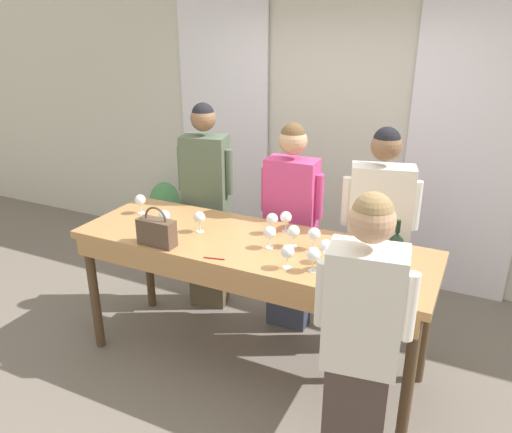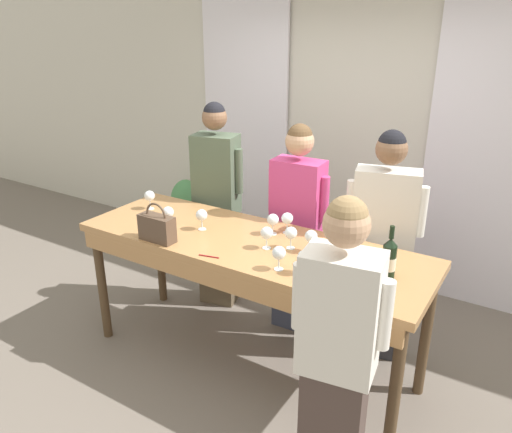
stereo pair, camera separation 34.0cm
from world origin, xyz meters
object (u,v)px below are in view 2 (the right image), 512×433
(handbag, at_px, (157,227))
(wine_glass_back_left, at_px, (287,219))
(wine_glass_near_host, at_px, (168,213))
(wine_glass_by_bottle, at_px, (267,233))
(wine_bottle, at_px, (389,259))
(wine_glass_back_mid, at_px, (279,254))
(wine_glass_front_right, at_px, (311,237))
(wine_glass_center_mid, at_px, (291,234))
(guest_pink_top, at_px, (297,227))
(wine_glass_front_mid, at_px, (273,220))
(wine_glass_center_right, at_px, (150,196))
(tasting_bar, at_px, (248,255))
(wine_glass_center_left, at_px, (320,250))
(potted_plant, at_px, (187,209))
(guest_cream_sweater, at_px, (382,245))
(wine_glass_front_left, at_px, (322,257))
(host_pouring, at_px, (337,354))
(guest_olive_jacket, at_px, (217,204))
(wine_glass_by_handbag, at_px, (202,215))
(wine_glass_back_right, at_px, (304,258))

(handbag, height_order, wine_glass_back_left, handbag)
(wine_glass_near_host, distance_m, wine_glass_by_bottle, 0.80)
(wine_bottle, distance_m, wine_glass_back_mid, 0.64)
(wine_glass_front_right, height_order, wine_glass_near_host, same)
(wine_glass_center_mid, height_order, wine_glass_back_left, same)
(guest_pink_top, bearing_deg, handbag, -122.06)
(wine_glass_center_mid, bearing_deg, wine_glass_by_bottle, -148.29)
(wine_glass_front_mid, bearing_deg, wine_glass_center_right, -175.73)
(tasting_bar, relative_size, guest_pink_top, 1.45)
(wine_glass_center_left, relative_size, wine_glass_back_left, 1.00)
(wine_glass_center_left, height_order, potted_plant, wine_glass_center_left)
(tasting_bar, relative_size, wine_glass_by_bottle, 16.30)
(guest_cream_sweater, bearing_deg, wine_glass_front_mid, -146.96)
(wine_glass_front_left, distance_m, wine_glass_center_mid, 0.38)
(wine_bottle, xyz_separation_m, wine_glass_by_bottle, (-0.80, -0.04, -0.01))
(wine_glass_center_mid, height_order, host_pouring, host_pouring)
(guest_olive_jacket, bearing_deg, potted_plant, 141.33)
(guest_cream_sweater, distance_m, potted_plant, 2.71)
(wine_glass_center_right, xyz_separation_m, guest_olive_jacket, (0.28, 0.51, -0.17))
(wine_glass_by_bottle, bearing_deg, wine_glass_by_handbag, 177.06)
(wine_glass_front_left, distance_m, guest_olive_jacket, 1.55)
(wine_glass_near_host, height_order, guest_pink_top, guest_pink_top)
(wine_glass_center_mid, relative_size, guest_cream_sweater, 0.09)
(wine_glass_back_left, bearing_deg, wine_glass_by_handbag, -154.05)
(wine_glass_back_left, distance_m, guest_cream_sweater, 0.71)
(guest_cream_sweater, bearing_deg, handbag, -143.59)
(wine_glass_near_host, bearing_deg, guest_cream_sweater, 27.16)
(wine_glass_front_left, xyz_separation_m, guest_pink_top, (-0.56, 0.77, -0.21))
(wine_glass_by_bottle, bearing_deg, wine_glass_back_right, -27.05)
(wine_glass_center_right, distance_m, guest_cream_sweater, 1.81)
(tasting_bar, height_order, wine_glass_near_host, wine_glass_near_host)
(wine_glass_front_left, height_order, wine_glass_near_host, same)
(wine_glass_front_mid, xyz_separation_m, wine_glass_center_mid, (0.22, -0.14, -0.00))
(tasting_bar, distance_m, wine_glass_front_right, 0.48)
(wine_glass_back_mid, bearing_deg, wine_glass_center_left, 43.72)
(tasting_bar, height_order, wine_glass_back_mid, wine_glass_back_mid)
(tasting_bar, bearing_deg, wine_glass_near_host, -173.43)
(handbag, relative_size, wine_glass_front_right, 1.80)
(wine_glass_center_mid, bearing_deg, guest_pink_top, 113.32)
(handbag, bearing_deg, wine_glass_back_left, 40.33)
(wine_glass_center_mid, bearing_deg, guest_olive_jacket, 150.85)
(wine_bottle, xyz_separation_m, wine_glass_back_right, (-0.43, -0.23, -0.01))
(wine_bottle, bearing_deg, host_pouring, -90.94)
(tasting_bar, xyz_separation_m, wine_bottle, (0.96, 0.02, 0.22))
(wine_glass_back_left, bearing_deg, wine_glass_by_bottle, -88.33)
(wine_glass_near_host, bearing_deg, tasting_bar, 6.57)
(wine_glass_by_bottle, bearing_deg, wine_glass_back_left, 91.67)
(wine_glass_by_bottle, height_order, guest_olive_jacket, guest_olive_jacket)
(tasting_bar, distance_m, wine_glass_back_right, 0.60)
(wine_glass_center_right, bearing_deg, guest_pink_top, 25.68)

